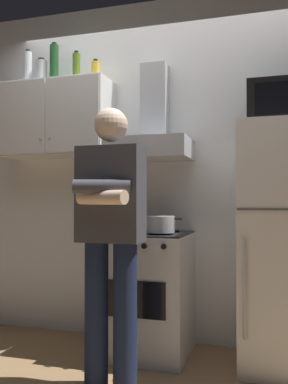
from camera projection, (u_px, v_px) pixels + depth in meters
ground_plane at (144, 367)px, 2.75m from camera, size 7.00×7.00×0.00m
back_wall_tiled at (165, 169)px, 3.36m from camera, size 4.80×0.10×2.70m
upper_cabinet at (57, 120)px, 3.39m from camera, size 0.90×0.37×0.60m
stove_oven at (147, 292)px, 3.01m from camera, size 0.60×0.62×0.87m
range_hood at (152, 134)px, 3.16m from camera, size 0.60×0.44×0.75m
refrigerator at (286, 245)px, 2.75m from camera, size 0.60×0.62×1.60m
microwave at (285, 103)px, 2.79m from camera, size 0.48×0.37×0.28m
person_standing at (110, 233)px, 2.46m from camera, size 0.38×0.33×1.64m
cooking_pot at (161, 224)px, 2.87m from camera, size 0.29×0.19×0.11m
bottle_spice_jar at (95, 70)px, 3.30m from camera, size 0.06×0.06×0.16m
bottle_olive_oil at (76, 67)px, 3.37m from camera, size 0.06×0.06×0.25m
bottle_wine_green at (54, 64)px, 3.45m from camera, size 0.07×0.07×0.35m
bottle_vodka_clear at (28, 69)px, 3.48m from camera, size 0.07×0.07×0.30m
bottle_canister_steel at (41, 72)px, 3.45m from camera, size 0.10×0.10×0.22m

